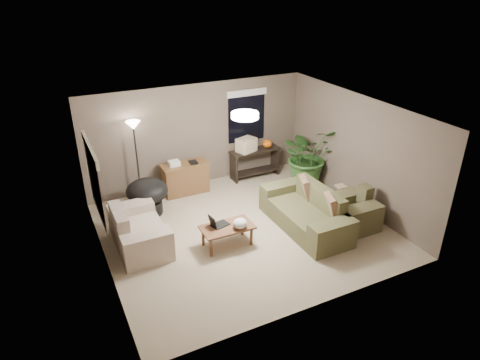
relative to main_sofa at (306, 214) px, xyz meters
name	(u,v)px	position (x,y,z in m)	size (l,w,h in m)	color
room_shell	(245,175)	(-1.21, 0.45, 0.96)	(5.50, 5.50, 5.50)	tan
main_sofa	(306,214)	(0.00, 0.00, 0.00)	(0.95, 2.20, 0.85)	#4C4C2E
throw_pillows	(318,196)	(0.26, 0.00, 0.36)	(0.37, 1.40, 0.47)	#8C7251
loveseat	(138,232)	(-3.30, 0.85, 0.00)	(0.90, 1.60, 0.85)	beige
armchair	(350,213)	(0.82, -0.37, 0.00)	(0.95, 1.00, 0.85)	#4A472C
coffee_table	(227,229)	(-1.75, 0.10, 0.06)	(1.00, 0.55, 0.42)	brown
laptop	(217,223)	(-1.92, 0.20, 0.19)	(0.40, 0.30, 0.24)	black
plastic_bag	(240,223)	(-1.55, -0.05, 0.22)	(0.28, 0.25, 0.19)	white
desk	(185,178)	(-1.72, 2.56, 0.08)	(1.10, 0.50, 0.75)	brown
desk_papers	(178,163)	(-1.88, 2.55, 0.51)	(0.67, 0.27, 0.12)	silver
console_table	(255,161)	(0.18, 2.62, 0.14)	(1.30, 0.40, 0.75)	black
pumpkin	(267,144)	(0.53, 2.62, 0.56)	(0.25, 0.25, 0.20)	orange
cardboard_box	(246,145)	(-0.07, 2.62, 0.63)	(0.45, 0.34, 0.34)	beige
papasan_chair	(147,194)	(-2.79, 1.98, 0.17)	(0.91, 0.91, 0.80)	black
floor_lamp	(134,135)	(-2.79, 2.65, 1.30)	(0.32, 0.32, 1.91)	black
ceiling_fixture	(245,115)	(-1.21, 0.45, 2.15)	(0.50, 0.50, 0.10)	white
houseplant	(308,161)	(1.17, 1.72, 0.29)	(1.35, 1.50, 1.17)	#2D5923
cat_scratching_post	(340,197)	(1.19, 0.41, -0.08)	(0.32, 0.32, 0.50)	tan
window_left	(92,170)	(-3.94, 0.75, 1.49)	(0.05, 1.56, 1.33)	black
window_back	(247,107)	(0.09, 2.93, 1.49)	(1.06, 0.05, 1.33)	black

